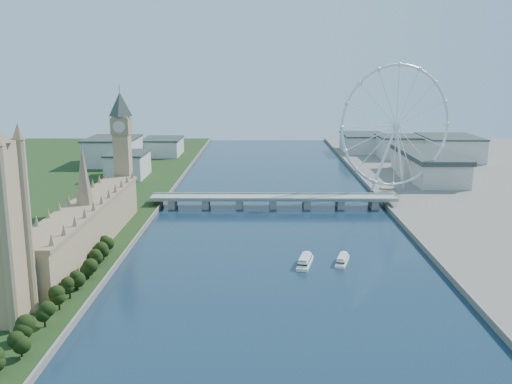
{
  "coord_description": "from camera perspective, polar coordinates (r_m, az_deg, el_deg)",
  "views": [
    {
      "loc": [
        -10.29,
        -198.41,
        120.89
      ],
      "look_at": [
        -14.38,
        210.0,
        33.21
      ],
      "focal_mm": 40.0,
      "sensor_mm": 36.0,
      "label": 1
    }
  ],
  "objects": [
    {
      "name": "city_skyline",
      "position": [
        767.17,
        4.28,
        4.3
      ],
      "size": [
        505.0,
        280.0,
        32.0
      ],
      "color": "beige",
      "rests_on": "ground"
    },
    {
      "name": "tour_boat_near",
      "position": [
        364.6,
        4.91,
        -7.29
      ],
      "size": [
        13.85,
        29.86,
        6.39
      ],
      "primitive_type": null,
      "rotation": [
        0.0,
        0.0,
        -0.23
      ],
      "color": "white",
      "rests_on": "ground"
    },
    {
      "name": "county_hall",
      "position": [
        666.22,
        16.72,
        1.14
      ],
      "size": [
        54.0,
        144.0,
        35.0
      ],
      "primitive_type": null,
      "color": "beige",
      "rests_on": "ground"
    },
    {
      "name": "london_eye",
      "position": [
        571.11,
        13.84,
        6.4
      ],
      "size": [
        113.6,
        39.12,
        124.3
      ],
      "color": "silver",
      "rests_on": "ground"
    },
    {
      "name": "tour_boat_far",
      "position": [
        371.07,
        8.62,
        -7.04
      ],
      "size": [
        13.26,
        26.14,
        5.56
      ],
      "primitive_type": null,
      "rotation": [
        0.0,
        0.0,
        -0.28
      ],
      "color": "white",
      "rests_on": "ground"
    },
    {
      "name": "big_ben",
      "position": [
        493.73,
        -13.28,
        5.48
      ],
      "size": [
        20.02,
        20.02,
        110.0
      ],
      "color": "tan",
      "rests_on": "ground"
    },
    {
      "name": "parliament_range",
      "position": [
        400.08,
        -16.58,
        -3.23
      ],
      "size": [
        24.0,
        200.0,
        70.0
      ],
      "color": "tan",
      "rests_on": "ground"
    },
    {
      "name": "tree_row",
      "position": [
        304.96,
        -19.47,
        -10.16
      ],
      "size": [
        7.94,
        199.94,
        19.75
      ],
      "color": "black",
      "rests_on": "ground"
    },
    {
      "name": "westminster_bridge",
      "position": [
        511.44,
        1.71,
        -0.8
      ],
      "size": [
        220.0,
        22.0,
        9.5
      ],
      "color": "gray",
      "rests_on": "ground"
    }
  ]
}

